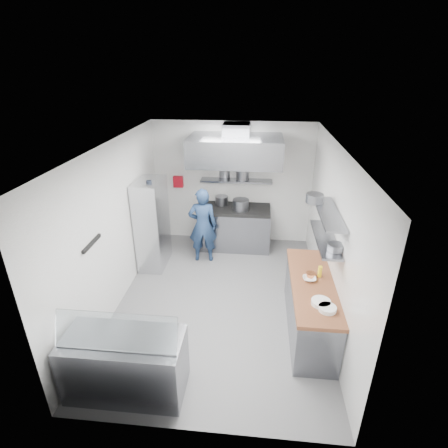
# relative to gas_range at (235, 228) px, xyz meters

# --- Properties ---
(floor) EXTENTS (5.00, 5.00, 0.00)m
(floor) POSITION_rel_gas_range_xyz_m (-0.10, -2.10, -0.45)
(floor) COLOR #58585B
(floor) RESTS_ON ground
(ceiling) EXTENTS (5.00, 5.00, 0.00)m
(ceiling) POSITION_rel_gas_range_xyz_m (-0.10, -2.10, 2.35)
(ceiling) COLOR silver
(ceiling) RESTS_ON wall_back
(wall_back) EXTENTS (3.60, 2.80, 0.02)m
(wall_back) POSITION_rel_gas_range_xyz_m (-0.10, 0.40, 0.95)
(wall_back) COLOR white
(wall_back) RESTS_ON floor
(wall_front) EXTENTS (3.60, 2.80, 0.02)m
(wall_front) POSITION_rel_gas_range_xyz_m (-0.10, -4.60, 0.95)
(wall_front) COLOR white
(wall_front) RESTS_ON floor
(wall_left) EXTENTS (2.80, 5.00, 0.02)m
(wall_left) POSITION_rel_gas_range_xyz_m (-1.90, -2.10, 0.95)
(wall_left) COLOR white
(wall_left) RESTS_ON floor
(wall_right) EXTENTS (2.80, 5.00, 0.02)m
(wall_right) POSITION_rel_gas_range_xyz_m (1.70, -2.10, 0.95)
(wall_right) COLOR white
(wall_right) RESTS_ON floor
(gas_range) EXTENTS (1.60, 0.80, 0.90)m
(gas_range) POSITION_rel_gas_range_xyz_m (0.00, 0.00, 0.00)
(gas_range) COLOR gray
(gas_range) RESTS_ON floor
(cooktop) EXTENTS (1.57, 0.78, 0.06)m
(cooktop) POSITION_rel_gas_range_xyz_m (0.00, 0.00, 0.48)
(cooktop) COLOR black
(cooktop) RESTS_ON gas_range
(stock_pot_left) EXTENTS (0.30, 0.30, 0.20)m
(stock_pot_left) POSITION_rel_gas_range_xyz_m (-0.32, 0.18, 0.61)
(stock_pot_left) COLOR slate
(stock_pot_left) RESTS_ON cooktop
(stock_pot_mid) EXTENTS (0.36, 0.36, 0.24)m
(stock_pot_mid) POSITION_rel_gas_range_xyz_m (0.13, -0.09, 0.63)
(stock_pot_mid) COLOR slate
(stock_pot_mid) RESTS_ON cooktop
(over_range_shelf) EXTENTS (1.60, 0.30, 0.04)m
(over_range_shelf) POSITION_rel_gas_range_xyz_m (0.00, 0.24, 1.07)
(over_range_shelf) COLOR gray
(over_range_shelf) RESTS_ON wall_back
(shelf_pot_a) EXTENTS (0.29, 0.29, 0.18)m
(shelf_pot_a) POSITION_rel_gas_range_xyz_m (-0.28, 0.47, 1.18)
(shelf_pot_a) COLOR slate
(shelf_pot_a) RESTS_ON over_range_shelf
(shelf_pot_b) EXTENTS (0.28, 0.28, 0.22)m
(shelf_pot_b) POSITION_rel_gas_range_xyz_m (0.13, 0.30, 1.20)
(shelf_pot_b) COLOR slate
(shelf_pot_b) RESTS_ON over_range_shelf
(extractor_hood) EXTENTS (1.90, 1.15, 0.55)m
(extractor_hood) POSITION_rel_gas_range_xyz_m (0.00, -0.18, 1.85)
(extractor_hood) COLOR gray
(extractor_hood) RESTS_ON wall_back
(hood_duct) EXTENTS (0.55, 0.55, 0.24)m
(hood_duct) POSITION_rel_gas_range_xyz_m (0.00, 0.05, 2.23)
(hood_duct) COLOR slate
(hood_duct) RESTS_ON extractor_hood
(red_firebox) EXTENTS (0.22, 0.10, 0.26)m
(red_firebox) POSITION_rel_gas_range_xyz_m (-1.35, 0.34, 0.97)
(red_firebox) COLOR #AB0D1B
(red_firebox) RESTS_ON wall_back
(chef) EXTENTS (0.63, 0.45, 1.63)m
(chef) POSITION_rel_gas_range_xyz_m (-0.63, -0.69, 0.37)
(chef) COLOR navy
(chef) RESTS_ON floor
(wire_rack) EXTENTS (0.50, 0.90, 1.85)m
(wire_rack) POSITION_rel_gas_range_xyz_m (-1.63, -0.96, 0.48)
(wire_rack) COLOR silver
(wire_rack) RESTS_ON floor
(rack_bin_a) EXTENTS (0.16, 0.19, 0.18)m
(rack_bin_a) POSITION_rel_gas_range_xyz_m (-1.63, -0.98, 0.35)
(rack_bin_a) COLOR white
(rack_bin_a) RESTS_ON wire_rack
(rack_bin_b) EXTENTS (0.13, 0.17, 0.15)m
(rack_bin_b) POSITION_rel_gas_range_xyz_m (-1.63, -0.73, 0.85)
(rack_bin_b) COLOR yellow
(rack_bin_b) RESTS_ON wire_rack
(rack_jar) EXTENTS (0.11, 0.11, 0.18)m
(rack_jar) POSITION_rel_gas_range_xyz_m (-1.58, -1.07, 1.35)
(rack_jar) COLOR black
(rack_jar) RESTS_ON wire_rack
(knife_strip) EXTENTS (0.04, 0.55, 0.05)m
(knife_strip) POSITION_rel_gas_range_xyz_m (-1.88, -3.00, 1.10)
(knife_strip) COLOR black
(knife_strip) RESTS_ON wall_left
(prep_counter_base) EXTENTS (0.62, 2.00, 0.84)m
(prep_counter_base) POSITION_rel_gas_range_xyz_m (1.38, -2.70, -0.03)
(prep_counter_base) COLOR gray
(prep_counter_base) RESTS_ON floor
(prep_counter_top) EXTENTS (0.65, 2.04, 0.06)m
(prep_counter_top) POSITION_rel_gas_range_xyz_m (1.38, -2.70, 0.42)
(prep_counter_top) COLOR brown
(prep_counter_top) RESTS_ON prep_counter_base
(plate_stack_a) EXTENTS (0.27, 0.27, 0.06)m
(plate_stack_a) POSITION_rel_gas_range_xyz_m (1.42, -3.23, 0.48)
(plate_stack_a) COLOR white
(plate_stack_a) RESTS_ON prep_counter_top
(plate_stack_b) EXTENTS (0.24, 0.24, 0.06)m
(plate_stack_b) POSITION_rel_gas_range_xyz_m (1.48, -3.36, 0.48)
(plate_stack_b) COLOR white
(plate_stack_b) RESTS_ON prep_counter_top
(copper_pan) EXTENTS (0.15, 0.15, 0.06)m
(copper_pan) POSITION_rel_gas_range_xyz_m (1.36, -2.54, 0.48)
(copper_pan) COLOR #D26D3B
(copper_pan) RESTS_ON prep_counter_top
(squeeze_bottle) EXTENTS (0.06, 0.06, 0.18)m
(squeeze_bottle) POSITION_rel_gas_range_xyz_m (1.50, -2.53, 0.54)
(squeeze_bottle) COLOR yellow
(squeeze_bottle) RESTS_ON prep_counter_top
(mixing_bowl) EXTENTS (0.20, 0.20, 0.05)m
(mixing_bowl) POSITION_rel_gas_range_xyz_m (1.33, -2.65, 0.47)
(mixing_bowl) COLOR white
(mixing_bowl) RESTS_ON prep_counter_top
(wall_shelf_lower) EXTENTS (0.30, 1.30, 0.04)m
(wall_shelf_lower) POSITION_rel_gas_range_xyz_m (1.54, -2.40, 1.05)
(wall_shelf_lower) COLOR gray
(wall_shelf_lower) RESTS_ON wall_right
(wall_shelf_upper) EXTENTS (0.30, 1.30, 0.04)m
(wall_shelf_upper) POSITION_rel_gas_range_xyz_m (1.54, -2.40, 1.47)
(wall_shelf_upper) COLOR gray
(wall_shelf_upper) RESTS_ON wall_right
(shelf_pot_c) EXTENTS (0.23, 0.23, 0.10)m
(shelf_pot_c) POSITION_rel_gas_range_xyz_m (1.61, -2.80, 1.12)
(shelf_pot_c) COLOR slate
(shelf_pot_c) RESTS_ON wall_shelf_lower
(shelf_pot_d) EXTENTS (0.27, 0.27, 0.14)m
(shelf_pot_d) POSITION_rel_gas_range_xyz_m (1.37, -2.03, 1.56)
(shelf_pot_d) COLOR slate
(shelf_pot_d) RESTS_ON wall_shelf_upper
(display_case) EXTENTS (1.50, 0.70, 0.85)m
(display_case) POSITION_rel_gas_range_xyz_m (-1.10, -4.10, -0.03)
(display_case) COLOR gray
(display_case) RESTS_ON floor
(display_glass) EXTENTS (1.47, 0.19, 0.42)m
(display_glass) POSITION_rel_gas_range_xyz_m (-1.10, -4.22, 0.62)
(display_glass) COLOR silver
(display_glass) RESTS_ON display_case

